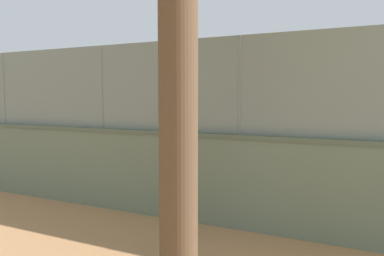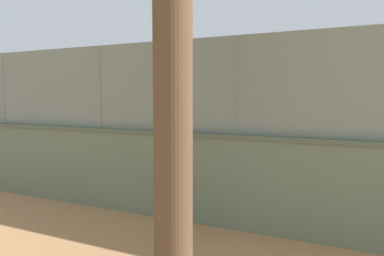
# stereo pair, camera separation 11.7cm
# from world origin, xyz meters

# --- Properties ---
(ground_plane) EXTENTS (260.00, 260.00, 0.00)m
(ground_plane) POSITION_xyz_m (0.00, 0.00, 0.00)
(ground_plane) COLOR tan
(perimeter_wall) EXTENTS (30.32, 1.32, 1.83)m
(perimeter_wall) POSITION_xyz_m (1.96, 12.63, 0.92)
(perimeter_wall) COLOR slate
(perimeter_wall) RESTS_ON ground_plane
(fence_panel_on_wall) EXTENTS (29.77, 0.94, 1.87)m
(fence_panel_on_wall) POSITION_xyz_m (1.96, 12.63, 2.76)
(fence_panel_on_wall) COLOR gray
(fence_panel_on_wall) RESTS_ON perimeter_wall
(player_foreground_swinging) EXTENTS (1.29, 0.78, 1.69)m
(player_foreground_swinging) POSITION_xyz_m (3.53, 8.78, 1.00)
(player_foreground_swinging) COLOR #B2B2B2
(player_foreground_swinging) RESTS_ON ground_plane
(player_near_wall_returning) EXTENTS (1.02, 0.76, 1.63)m
(player_near_wall_returning) POSITION_xyz_m (-3.66, -1.94, 0.96)
(player_near_wall_returning) COLOR black
(player_near_wall_returning) RESTS_ON ground_plane
(sports_ball) EXTENTS (0.13, 0.13, 0.13)m
(sports_ball) POSITION_xyz_m (3.13, 10.43, 0.07)
(sports_ball) COLOR orange
(sports_ball) RESTS_ON ground_plane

